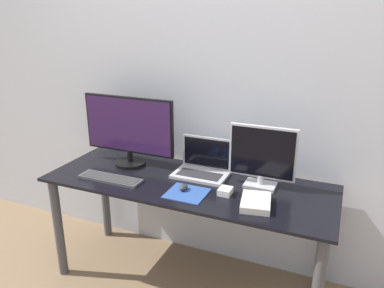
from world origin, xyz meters
The scene contains 10 objects.
wall_back centered at (0.00, 0.70, 1.25)m, with size 7.00×0.05×2.50m.
desk centered at (0.00, 0.32, 0.59)m, with size 1.76×0.64×0.72m.
monitor_left centered at (-0.47, 0.43, 0.97)m, with size 0.65×0.21×0.47m.
monitor_right centered at (0.42, 0.43, 0.91)m, with size 0.39×0.13×0.37m.
laptop centered at (0.04, 0.47, 0.78)m, with size 0.34×0.22×0.23m.
keyboard centered at (-0.45, 0.16, 0.73)m, with size 0.41×0.11×0.02m.
mousepad centered at (0.06, 0.17, 0.73)m, with size 0.22×0.21×0.00m.
mouse centered at (0.03, 0.20, 0.75)m, with size 0.04×0.07×0.03m.
book centered at (0.46, 0.19, 0.74)m, with size 0.19×0.24×0.04m.
power_brick centered at (0.26, 0.25, 0.74)m, with size 0.07×0.09×0.04m.
Camera 1 is at (0.84, -1.57, 1.69)m, focal length 35.00 mm.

